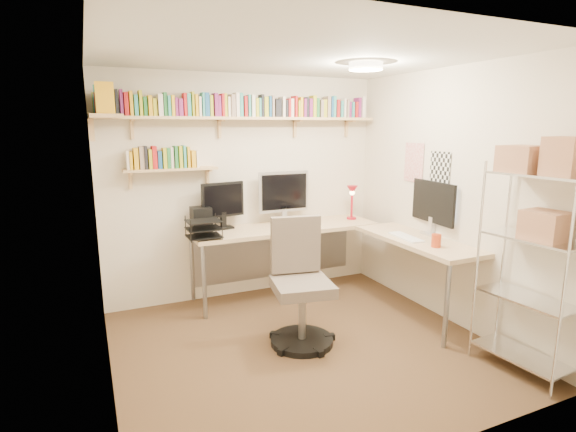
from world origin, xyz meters
name	(u,v)px	position (x,y,z in m)	size (l,w,h in m)	color
ground	(303,346)	(0.00, 0.00, 0.00)	(3.20, 3.20, 0.00)	#48311E
room_shell	(305,174)	(0.00, 0.00, 1.55)	(3.24, 3.04, 2.52)	beige
wall_shelves	(212,117)	(-0.42, 1.30, 2.03)	(3.12, 1.09, 0.80)	tan
corner_desk	(307,231)	(0.50, 0.94, 0.82)	(2.54, 2.15, 1.43)	beige
office_chair	(300,291)	(0.02, 0.11, 0.48)	(0.60, 0.62, 1.14)	black
wire_rack	(539,207)	(1.42, -1.09, 1.35)	(0.42, 0.75, 1.87)	silver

